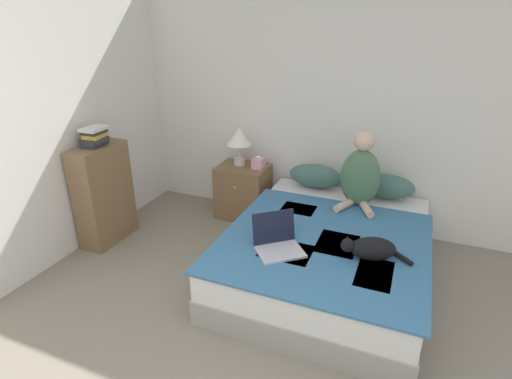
{
  "coord_description": "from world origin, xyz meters",
  "views": [
    {
      "loc": [
        0.65,
        -0.9,
        2.13
      ],
      "look_at": [
        -0.5,
        1.88,
        0.82
      ],
      "focal_mm": 28.0,
      "sensor_mm": 36.0,
      "label": 1
    }
  ],
  "objects": [
    {
      "name": "tissue_box",
      "position": [
        -0.89,
        2.89,
        0.66
      ],
      "size": [
        0.12,
        0.12,
        0.14
      ],
      "color": "#E09EB2",
      "rests_on": "nightstand"
    },
    {
      "name": "laptop_open",
      "position": [
        -0.21,
        1.62,
        0.53
      ],
      "size": [
        0.46,
        0.46,
        0.27
      ],
      "rotation": [
        0.0,
        0.0,
        0.7
      ],
      "color": "#B7B7BC",
      "rests_on": "bed"
    },
    {
      "name": "wall_side",
      "position": [
        -2.32,
        1.57,
        1.27
      ],
      "size": [
        0.05,
        4.13,
        2.55
      ],
      "color": "silver",
      "rests_on": "ground_plane"
    },
    {
      "name": "table_lamp",
      "position": [
        -1.13,
        2.92,
        0.91
      ],
      "size": [
        0.27,
        0.27,
        0.42
      ],
      "color": "beige",
      "rests_on": "nightstand"
    },
    {
      "name": "cat_tabby",
      "position": [
        0.47,
        1.75,
        0.56
      ],
      "size": [
        0.52,
        0.28,
        0.18
      ],
      "rotation": [
        0.0,
        0.0,
        -2.81
      ],
      "color": "black",
      "rests_on": "bed"
    },
    {
      "name": "bed",
      "position": [
        0.09,
        2.07,
        0.23
      ],
      "size": [
        1.62,
        2.02,
        0.47
      ],
      "color": "#9E998E",
      "rests_on": "ground_plane"
    },
    {
      "name": "person_sitting",
      "position": [
        0.23,
        2.65,
        0.78
      ],
      "size": [
        0.37,
        0.36,
        0.73
      ],
      "color": "#476B4C",
      "rests_on": "bed"
    },
    {
      "name": "pillow_near",
      "position": [
        -0.26,
        2.94,
        0.59
      ],
      "size": [
        0.56,
        0.25,
        0.24
      ],
      "color": "#42665B",
      "rests_on": "bed"
    },
    {
      "name": "bookshelf",
      "position": [
        -2.13,
        1.86,
        0.5
      ],
      "size": [
        0.27,
        0.58,
        1.0
      ],
      "color": "brown",
      "rests_on": "ground_plane"
    },
    {
      "name": "nightstand",
      "position": [
        -1.07,
        2.87,
        0.3
      ],
      "size": [
        0.55,
        0.44,
        0.6
      ],
      "color": "brown",
      "rests_on": "ground_plane"
    },
    {
      "name": "book_stack_top",
      "position": [
        -2.13,
        1.86,
        1.09
      ],
      "size": [
        0.2,
        0.25,
        0.18
      ],
      "color": "#2D2D33",
      "rests_on": "bookshelf"
    },
    {
      "name": "pillow_far",
      "position": [
        0.44,
        2.94,
        0.59
      ],
      "size": [
        0.56,
        0.25,
        0.24
      ],
      "color": "#42665B",
      "rests_on": "bed"
    },
    {
      "name": "wall_back",
      "position": [
        0.0,
        3.16,
        1.27
      ],
      "size": [
        5.59,
        0.05,
        2.55
      ],
      "color": "silver",
      "rests_on": "ground_plane"
    }
  ]
}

